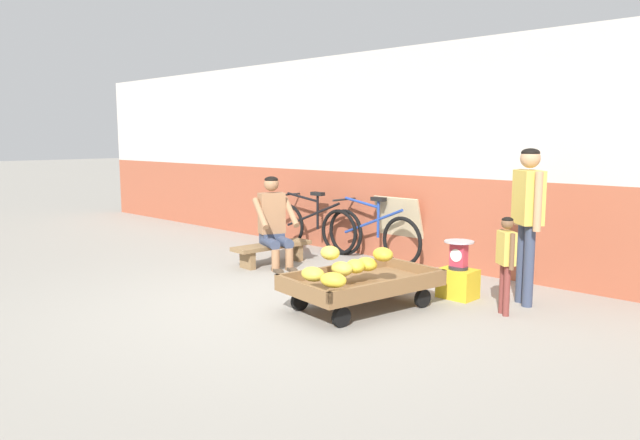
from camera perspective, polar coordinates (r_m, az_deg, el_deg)
ground_plane at (r=5.84m, az=-4.37°, el=-8.35°), size 80.00×80.00×0.00m
back_wall at (r=7.75m, az=11.16°, el=5.94°), size 16.00×0.30×2.78m
banana_cart at (r=5.75m, az=4.01°, el=-6.15°), size 1.06×1.56×0.36m
banana_pile at (r=5.52m, az=2.57°, el=-4.36°), size 0.67×0.96×0.26m
low_bench at (r=7.75m, az=-4.60°, el=-2.79°), size 0.38×1.12×0.27m
vendor_seated at (r=7.60m, az=-4.42°, el=-0.17°), size 0.74×0.62×1.14m
plastic_crate at (r=6.30m, az=13.02°, el=-5.93°), size 0.36×0.28×0.30m
weighing_scale at (r=6.23m, az=13.10°, el=-3.22°), size 0.30×0.30×0.29m
bicycle_near_left at (r=8.68m, az=-0.73°, el=-0.58°), size 1.66×0.48×0.86m
bicycle_far_left at (r=7.99m, az=5.00°, el=-1.35°), size 1.66×0.48×0.86m
sign_board at (r=7.94m, az=7.71°, el=-0.88°), size 0.70×0.29×0.87m
customer_adult at (r=6.10m, az=19.23°, el=1.05°), size 0.39×0.36×1.53m
customer_child at (r=5.74m, az=17.33°, el=-3.18°), size 0.23×0.21×0.92m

